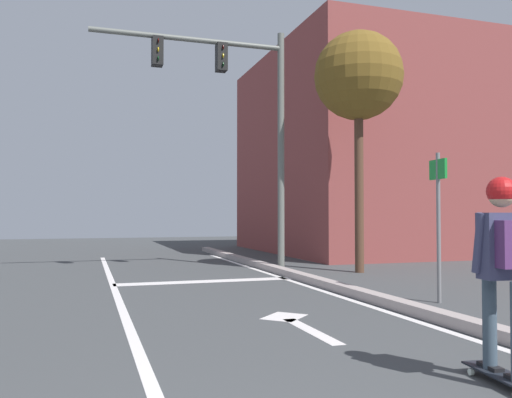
{
  "coord_description": "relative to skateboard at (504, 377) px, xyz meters",
  "views": [
    {
      "loc": [
        -0.87,
        -0.84,
        1.32
      ],
      "look_at": [
        1.41,
        6.2,
        1.54
      ],
      "focal_mm": 36.97,
      "sensor_mm": 36.0,
      "label": 1
    }
  ],
  "objects": [
    {
      "name": "traffic_signal_mast",
      "position": [
        0.21,
        8.41,
        3.92
      ],
      "size": [
        4.49,
        0.34,
        5.66
      ],
      "color": "#61655F",
      "rests_on": "ground"
    },
    {
      "name": "lane_line_curbside",
      "position": [
        0.81,
        3.53,
        -0.07
      ],
      "size": [
        0.12,
        20.0,
        0.01
      ],
      "primitive_type": "cube",
      "color": "silver",
      "rests_on": "ground"
    },
    {
      "name": "building_block",
      "position": [
        7.78,
        13.6,
        3.44
      ],
      "size": [
        9.65,
        8.8,
        7.01
      ],
      "primitive_type": "cube",
      "color": "brown",
      "rests_on": "ground"
    },
    {
      "name": "lane_arrow_stem",
      "position": [
        -0.64,
        2.22,
        -0.07
      ],
      "size": [
        0.16,
        1.4,
        0.01
      ],
      "primitive_type": "cube",
      "color": "silver",
      "rests_on": "ground"
    },
    {
      "name": "skateboard",
      "position": [
        0.0,
        0.0,
        0.0
      ],
      "size": [
        0.32,
        0.84,
        0.08
      ],
      "color": "black",
      "rests_on": "ground"
    },
    {
      "name": "lane_line_center",
      "position": [
        -2.59,
        3.53,
        -0.07
      ],
      "size": [
        0.12,
        20.0,
        0.01
      ],
      "primitive_type": "cube",
      "color": "silver",
      "rests_on": "ground"
    },
    {
      "name": "stop_bar",
      "position": [
        -0.82,
        6.91,
        -0.07
      ],
      "size": [
        3.55,
        0.4,
        0.01
      ],
      "primitive_type": "cube",
      "color": "silver",
      "rests_on": "ground"
    },
    {
      "name": "street_sign_post",
      "position": [
        1.95,
        3.36,
        1.4
      ],
      "size": [
        0.09,
        0.44,
        2.25
      ],
      "color": "slate",
      "rests_on": "ground"
    },
    {
      "name": "lane_arrow_head",
      "position": [
        -0.64,
        3.07,
        -0.07
      ],
      "size": [
        0.71,
        0.71,
        0.01
      ],
      "primitive_type": "cube",
      "rotation": [
        0.0,
        0.0,
        0.79
      ],
      "color": "silver",
      "rests_on": "ground"
    },
    {
      "name": "skater",
      "position": [
        -0.0,
        -0.02,
        0.97
      ],
      "size": [
        0.43,
        0.59,
        1.53
      ],
      "color": "#3D4E5D",
      "rests_on": "skateboard"
    },
    {
      "name": "roadside_tree",
      "position": [
        2.86,
        7.41,
        4.4
      ],
      "size": [
        2.04,
        2.04,
        5.54
      ],
      "color": "#523526",
      "rests_on": "ground"
    },
    {
      "name": "curb_strip",
      "position": [
        1.06,
        3.53,
        0.0
      ],
      "size": [
        0.24,
        24.0,
        0.14
      ],
      "primitive_type": "cube",
      "color": "#A29591",
      "rests_on": "ground"
    }
  ]
}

